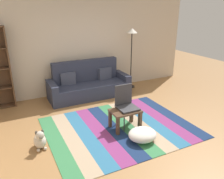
{
  "coord_description": "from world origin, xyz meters",
  "views": [
    {
      "loc": [
        -2.23,
        -3.74,
        2.46
      ],
      "look_at": [
        -0.05,
        0.63,
        0.65
      ],
      "focal_mm": 36.71,
      "sensor_mm": 36.0,
      "label": 1
    }
  ],
  "objects_px": {
    "couch": "(89,85)",
    "pouf": "(142,135)",
    "tv_remote": "(122,112)",
    "folding_chair": "(126,102)",
    "coffee_table": "(125,114)",
    "dog": "(40,140)",
    "standing_lamp": "(132,38)"
  },
  "relations": [
    {
      "from": "pouf",
      "to": "folding_chair",
      "type": "bearing_deg",
      "value": 89.47
    },
    {
      "from": "coffee_table",
      "to": "tv_remote",
      "type": "height_order",
      "value": "tv_remote"
    },
    {
      "from": "coffee_table",
      "to": "pouf",
      "type": "distance_m",
      "value": 0.6
    },
    {
      "from": "coffee_table",
      "to": "folding_chair",
      "type": "xyz_separation_m",
      "value": [
        0.07,
        0.12,
        0.21
      ]
    },
    {
      "from": "pouf",
      "to": "tv_remote",
      "type": "bearing_deg",
      "value": 108.84
    },
    {
      "from": "couch",
      "to": "dog",
      "type": "bearing_deg",
      "value": -130.73
    },
    {
      "from": "tv_remote",
      "to": "coffee_table",
      "type": "bearing_deg",
      "value": 47.97
    },
    {
      "from": "dog",
      "to": "coffee_table",
      "type": "bearing_deg",
      "value": -2.11
    },
    {
      "from": "couch",
      "to": "tv_remote",
      "type": "relative_size",
      "value": 15.07
    },
    {
      "from": "pouf",
      "to": "standing_lamp",
      "type": "height_order",
      "value": "standing_lamp"
    },
    {
      "from": "dog",
      "to": "tv_remote",
      "type": "distance_m",
      "value": 1.66
    },
    {
      "from": "tv_remote",
      "to": "folding_chair",
      "type": "distance_m",
      "value": 0.27
    },
    {
      "from": "couch",
      "to": "folding_chair",
      "type": "bearing_deg",
      "value": -87.28
    },
    {
      "from": "coffee_table",
      "to": "tv_remote",
      "type": "relative_size",
      "value": 4.05
    },
    {
      "from": "pouf",
      "to": "dog",
      "type": "relative_size",
      "value": 1.39
    },
    {
      "from": "dog",
      "to": "standing_lamp",
      "type": "distance_m",
      "value": 4.05
    },
    {
      "from": "pouf",
      "to": "tv_remote",
      "type": "relative_size",
      "value": 3.68
    },
    {
      "from": "coffee_table",
      "to": "standing_lamp",
      "type": "xyz_separation_m",
      "value": [
        1.44,
        2.18,
        1.2
      ]
    },
    {
      "from": "standing_lamp",
      "to": "folding_chair",
      "type": "xyz_separation_m",
      "value": [
        -1.37,
        -2.06,
        -0.99
      ]
    },
    {
      "from": "standing_lamp",
      "to": "tv_remote",
      "type": "height_order",
      "value": "standing_lamp"
    },
    {
      "from": "standing_lamp",
      "to": "tv_remote",
      "type": "relative_size",
      "value": 12.16
    },
    {
      "from": "dog",
      "to": "standing_lamp",
      "type": "height_order",
      "value": "standing_lamp"
    },
    {
      "from": "dog",
      "to": "standing_lamp",
      "type": "xyz_separation_m",
      "value": [
        3.17,
        2.12,
        1.36
      ]
    },
    {
      "from": "pouf",
      "to": "dog",
      "type": "height_order",
      "value": "dog"
    },
    {
      "from": "dog",
      "to": "tv_remote",
      "type": "height_order",
      "value": "tv_remote"
    },
    {
      "from": "folding_chair",
      "to": "dog",
      "type": "bearing_deg",
      "value": -141.6
    },
    {
      "from": "couch",
      "to": "pouf",
      "type": "relative_size",
      "value": 4.09
    },
    {
      "from": "standing_lamp",
      "to": "tv_remote",
      "type": "xyz_separation_m",
      "value": [
        -1.54,
        -2.25,
        -1.09
      ]
    },
    {
      "from": "coffee_table",
      "to": "dog",
      "type": "height_order",
      "value": "coffee_table"
    },
    {
      "from": "pouf",
      "to": "folding_chair",
      "type": "height_order",
      "value": "folding_chair"
    },
    {
      "from": "coffee_table",
      "to": "dog",
      "type": "distance_m",
      "value": 1.74
    },
    {
      "from": "couch",
      "to": "pouf",
      "type": "height_order",
      "value": "couch"
    }
  ]
}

